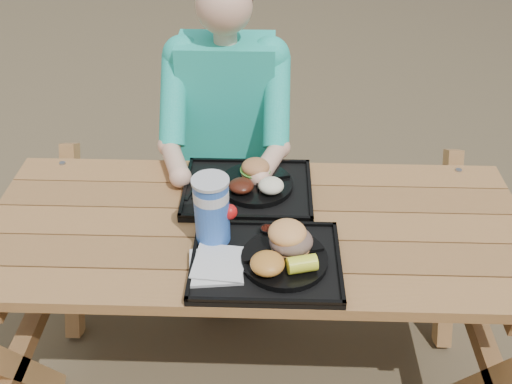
{
  "coord_description": "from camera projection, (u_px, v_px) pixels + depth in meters",
  "views": [
    {
      "loc": [
        0.05,
        -1.46,
        1.95
      ],
      "look_at": [
        0.0,
        0.0,
        0.88
      ],
      "focal_mm": 40.0,
      "sensor_mm": 36.0,
      "label": 1
    }
  ],
  "objects": [
    {
      "name": "baked_beans",
      "position": [
        241.0,
        186.0,
        1.96
      ],
      "size": [
        0.09,
        0.09,
        0.04
      ],
      "primitive_type": "ellipsoid",
      "color": "#44180D",
      "rests_on": "plate_far"
    },
    {
      "name": "sandwich",
      "position": [
        291.0,
        231.0,
        1.69
      ],
      "size": [
        0.12,
        0.12,
        0.13
      ],
      "primitive_type": null,
      "color": "#F7A257",
      "rests_on": "plate_near"
    },
    {
      "name": "condiment_bbq",
      "position": [
        267.0,
        231.0,
        1.8
      ],
      "size": [
        0.05,
        0.05,
        0.03
      ],
      "primitive_type": "cylinder",
      "color": "black",
      "rests_on": "tray_near"
    },
    {
      "name": "tray_far",
      "position": [
        248.0,
        190.0,
        2.02
      ],
      "size": [
        0.45,
        0.35,
        0.02
      ],
      "primitive_type": "cube",
      "color": "black",
      "rests_on": "picnic_table"
    },
    {
      "name": "plate_far",
      "position": [
        256.0,
        184.0,
        2.01
      ],
      "size": [
        0.26,
        0.26,
        0.02
      ],
      "primitive_type": "cylinder",
      "color": "black",
      "rests_on": "tray_far"
    },
    {
      "name": "soda_cup",
      "position": [
        212.0,
        211.0,
        1.73
      ],
      "size": [
        0.11,
        0.11,
        0.22
      ],
      "primitive_type": "cylinder",
      "color": "blue",
      "rests_on": "tray_near"
    },
    {
      "name": "plate_near",
      "position": [
        284.0,
        259.0,
        1.7
      ],
      "size": [
        0.26,
        0.26,
        0.02
      ],
      "primitive_type": "cylinder",
      "color": "black",
      "rests_on": "tray_near"
    },
    {
      "name": "napkin_stack",
      "position": [
        216.0,
        266.0,
        1.68
      ],
      "size": [
        0.17,
        0.17,
        0.02
      ],
      "primitive_type": "cube",
      "rotation": [
        0.0,
        0.0,
        0.11
      ],
      "color": "silver",
      "rests_on": "tray_near"
    },
    {
      "name": "burger",
      "position": [
        256.0,
        164.0,
        2.02
      ],
      "size": [
        0.1,
        0.1,
        0.09
      ],
      "primitive_type": null,
      "color": "#BC7542",
      "rests_on": "plate_far"
    },
    {
      "name": "condiment_mustard",
      "position": [
        288.0,
        233.0,
        1.8
      ],
      "size": [
        0.04,
        0.04,
        0.03
      ],
      "primitive_type": "cylinder",
      "color": "yellow",
      "rests_on": "tray_near"
    },
    {
      "name": "corn_cob",
      "position": [
        302.0,
        264.0,
        1.64
      ],
      "size": [
        0.1,
        0.1,
        0.05
      ],
      "primitive_type": null,
      "rotation": [
        0.0,
        0.0,
        0.25
      ],
      "color": "#F8FF35",
      "rests_on": "plate_near"
    },
    {
      "name": "cutlery_far",
      "position": [
        199.0,
        185.0,
        2.02
      ],
      "size": [
        0.04,
        0.17,
        0.01
      ],
      "primitive_type": "cube",
      "rotation": [
        0.0,
        0.0,
        -0.05
      ],
      "color": "black",
      "rests_on": "tray_far"
    },
    {
      "name": "potato_salad",
      "position": [
        271.0,
        186.0,
        1.95
      ],
      "size": [
        0.09,
        0.09,
        0.05
      ],
      "primitive_type": "ellipsoid",
      "color": "white",
      "rests_on": "plate_far"
    },
    {
      "name": "picnic_table",
      "position": [
        256.0,
        302.0,
        2.11
      ],
      "size": [
        1.8,
        1.49,
        0.75
      ],
      "primitive_type": null,
      "color": "#999999",
      "rests_on": "ground"
    },
    {
      "name": "tray_near",
      "position": [
        266.0,
        262.0,
        1.72
      ],
      "size": [
        0.45,
        0.35,
        0.02
      ],
      "primitive_type": "cube",
      "color": "black",
      "rests_on": "picnic_table"
    },
    {
      "name": "diner",
      "position": [
        229.0,
        151.0,
        2.45
      ],
      "size": [
        0.48,
        0.84,
        1.28
      ],
      "primitive_type": null,
      "color": "teal",
      "rests_on": "ground"
    },
    {
      "name": "ground",
      "position": [
        256.0,
        365.0,
        2.33
      ],
      "size": [
        60.0,
        60.0,
        0.0
      ],
      "primitive_type": "plane",
      "color": "#999999",
      "rests_on": "ground"
    },
    {
      "name": "mac_cheese",
      "position": [
        267.0,
        263.0,
        1.64
      ],
      "size": [
        0.1,
        0.1,
        0.05
      ],
      "primitive_type": "ellipsoid",
      "color": "gold",
      "rests_on": "plate_near"
    }
  ]
}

